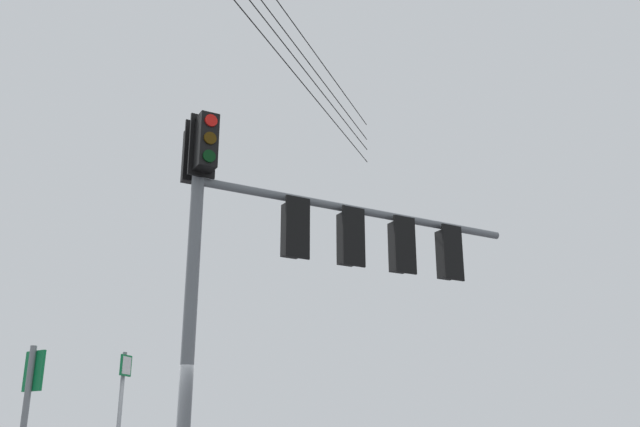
{
  "coord_description": "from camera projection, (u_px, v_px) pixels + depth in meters",
  "views": [
    {
      "loc": [
        6.31,
        8.92,
        1.34
      ],
      "look_at": [
        -2.47,
        1.75,
        5.16
      ],
      "focal_mm": 39.52,
      "sensor_mm": 36.0,
      "label": 1
    }
  ],
  "objects": [
    {
      "name": "signal_mast_assembly",
      "position": [
        298.0,
        239.0,
        11.6
      ],
      "size": [
        6.03,
        2.86,
        6.41
      ],
      "color": "slate",
      "rests_on": "ground"
    },
    {
      "name": "route_sign_secondary",
      "position": [
        119.0,
        425.0,
        11.7
      ],
      "size": [
        0.3,
        0.14,
        2.94
      ],
      "color": "slate",
      "rests_on": "ground"
    }
  ]
}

